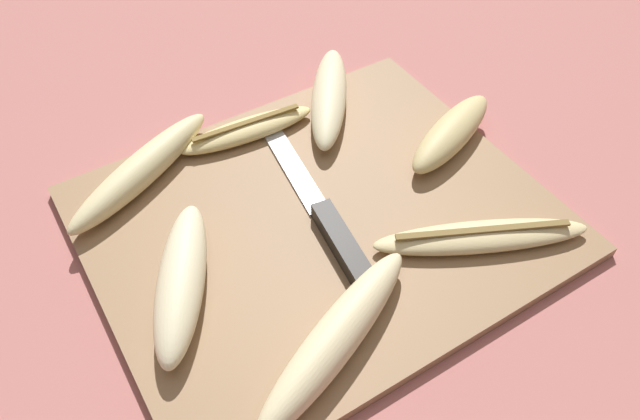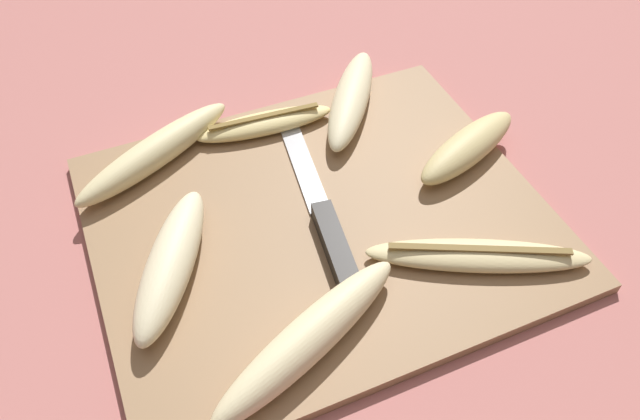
# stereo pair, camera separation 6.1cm
# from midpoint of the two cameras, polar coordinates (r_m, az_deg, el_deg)

# --- Properties ---
(ground_plane) EXTENTS (4.00, 4.00, 0.00)m
(ground_plane) POSITION_cam_midpoint_polar(r_m,az_deg,el_deg) (0.62, -2.78, -1.50)
(ground_plane) COLOR #B76B66
(cutting_board) EXTENTS (0.44, 0.37, 0.01)m
(cutting_board) POSITION_cam_midpoint_polar(r_m,az_deg,el_deg) (0.62, -2.80, -1.14)
(cutting_board) COLOR #997551
(cutting_board) RESTS_ON ground_plane
(knife) EXTENTS (0.05, 0.25, 0.02)m
(knife) POSITION_cam_midpoint_polar(r_m,az_deg,el_deg) (0.59, -1.59, -2.22)
(knife) COLOR black
(knife) RESTS_ON cutting_board
(banana_pale_long) EXTENTS (0.14, 0.17, 0.03)m
(banana_pale_long) POSITION_cam_midpoint_polar(r_m,az_deg,el_deg) (0.73, -1.59, 10.22)
(banana_pale_long) COLOR beige
(banana_pale_long) RESTS_ON cutting_board
(banana_spotted_left) EXTENTS (0.15, 0.09, 0.03)m
(banana_spotted_left) POSITION_cam_midpoint_polar(r_m,az_deg,el_deg) (0.69, 9.46, 6.87)
(banana_spotted_left) COLOR #DBC684
(banana_spotted_left) RESTS_ON cutting_board
(banana_soft_right) EXTENTS (0.20, 0.12, 0.03)m
(banana_soft_right) POSITION_cam_midpoint_polar(r_m,az_deg,el_deg) (0.67, -18.54, 3.38)
(banana_soft_right) COLOR beige
(banana_soft_right) RESTS_ON cutting_board
(banana_bright_far) EXTENTS (0.12, 0.17, 0.04)m
(banana_bright_far) POSITION_cam_midpoint_polar(r_m,az_deg,el_deg) (0.56, -15.62, -6.39)
(banana_bright_far) COLOR beige
(banana_bright_far) RESTS_ON cutting_board
(banana_ripe_center) EXTENTS (0.20, 0.12, 0.02)m
(banana_ripe_center) POSITION_cam_midpoint_polar(r_m,az_deg,el_deg) (0.60, 11.75, -2.57)
(banana_ripe_center) COLOR beige
(banana_ripe_center) RESTS_ON cutting_board
(banana_cream_curved) EXTENTS (0.20, 0.12, 0.04)m
(banana_cream_curved) POSITION_cam_midpoint_polar(r_m,az_deg,el_deg) (0.52, -2.00, -11.82)
(banana_cream_curved) COLOR beige
(banana_cream_curved) RESTS_ON cutting_board
(banana_golden_short) EXTENTS (0.16, 0.05, 0.02)m
(banana_golden_short) POSITION_cam_midpoint_polar(r_m,az_deg,el_deg) (0.70, -9.18, 7.13)
(banana_golden_short) COLOR #EDD689
(banana_golden_short) RESTS_ON cutting_board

